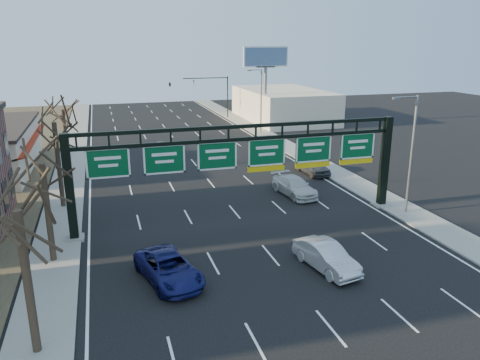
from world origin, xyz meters
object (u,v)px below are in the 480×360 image
object	(u,v)px
car_blue_suv	(169,268)
car_white_wagon	(294,186)
car_silver_sedan	(326,256)
sign_gantry	(244,160)

from	to	relation	value
car_blue_suv	car_white_wagon	world-z (taller)	car_white_wagon
car_blue_suv	car_silver_sedan	size ratio (longest dim) A/B	1.14
sign_gantry	car_blue_suv	world-z (taller)	sign_gantry
sign_gantry	car_blue_suv	distance (m)	10.65
car_blue_suv	sign_gantry	bearing A→B (deg)	33.67
sign_gantry	car_silver_sedan	xyz separation A→B (m)	(2.29, -8.60, -3.85)
sign_gantry	car_white_wagon	bearing A→B (deg)	37.57
car_blue_suv	car_silver_sedan	world-z (taller)	car_silver_sedan
sign_gantry	car_white_wagon	xyz separation A→B (m)	(5.93, 4.56, -3.86)
car_blue_suv	car_white_wagon	size ratio (longest dim) A/B	1.01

